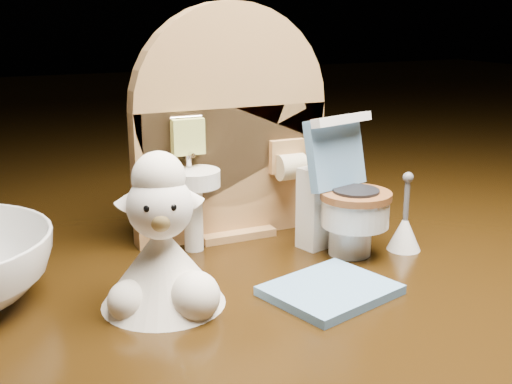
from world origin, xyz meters
The scene contains 5 objects.
backdrop_panel centered at (0.00, 0.06, 0.07)m, with size 0.13×0.05×0.15m.
toy_toilet centered at (0.05, 0.01, 0.03)m, with size 0.05×0.06×0.09m.
bath_mat centered at (0.01, -0.05, 0.00)m, with size 0.06×0.05×0.00m, color #5E8CB7.
toilet_brush centered at (0.09, -0.01, 0.01)m, with size 0.02×0.02×0.05m.
plush_lamb centered at (-0.07, -0.02, 0.03)m, with size 0.06×0.06×0.08m.
Camera 1 is at (-0.16, -0.31, 0.14)m, focal length 45.00 mm.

